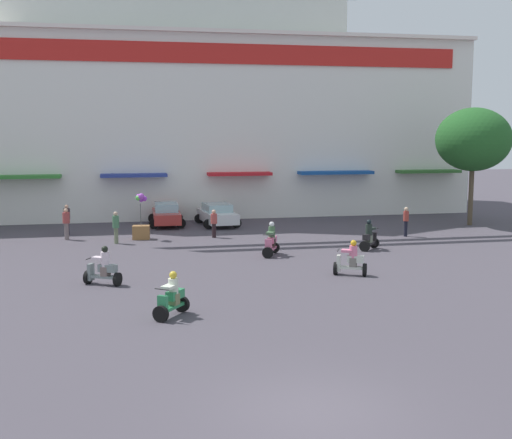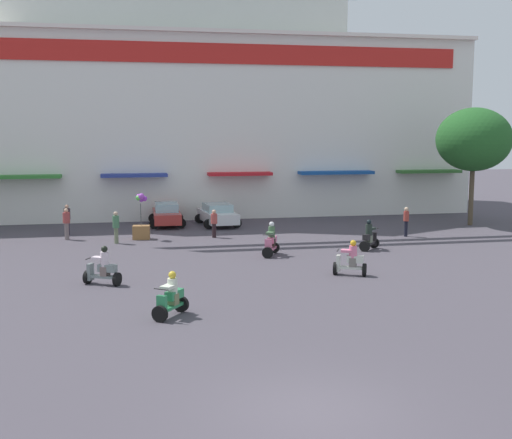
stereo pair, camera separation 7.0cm
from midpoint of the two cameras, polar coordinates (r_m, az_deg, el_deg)
name	(u,v)px [view 2 (the right image)]	position (r m, az deg, el deg)	size (l,w,h in m)	color
ground_plane	(222,277)	(26.61, -2.92, -5.00)	(128.00, 128.00, 0.00)	#4A444D
colonial_building	(175,82)	(48.56, -7.03, 11.80)	(40.51, 15.53, 22.07)	white
plaza_tree_1	(474,140)	(42.64, 18.42, 6.59)	(4.53, 4.67, 7.24)	brown
parked_car_0	(167,214)	(40.99, -7.72, 0.47)	(2.26, 4.20, 1.40)	#AE312C
parked_car_1	(218,214)	(40.67, -3.30, 0.46)	(2.60, 4.29, 1.37)	silver
scooter_rider_0	(271,242)	(30.92, 1.39, -1.94)	(1.12, 1.56, 1.60)	black
scooter_rider_1	(103,269)	(25.78, -13.08, -4.21)	(1.49, 1.13, 1.52)	black
scooter_rider_2	(171,298)	(21.09, -7.29, -6.79)	(1.25, 1.45, 1.46)	black
scooter_rider_3	(350,261)	(27.02, 8.28, -3.56)	(1.42, 1.04, 1.46)	black
scooter_rider_5	(369,237)	(32.87, 9.87, -1.54)	(1.30, 1.32, 1.52)	black
pedestrian_0	(214,222)	(36.10, -3.61, -0.20)	(0.40, 0.40, 1.55)	black
pedestrian_1	(406,219)	(37.33, 12.96, 0.02)	(0.43, 0.43, 1.65)	black
pedestrian_2	(116,225)	(34.89, -12.00, -0.50)	(0.44, 0.44, 1.68)	#6B7556
pedestrian_3	(67,218)	(38.51, -16.02, 0.16)	(0.37, 0.37, 1.71)	black
pedestrian_4	(66,222)	(36.75, -16.07, -0.20)	(0.45, 0.45, 1.71)	slate
balloon_vendor_cart	(141,223)	(36.01, -9.88, -0.33)	(0.96, 0.73, 2.52)	olive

